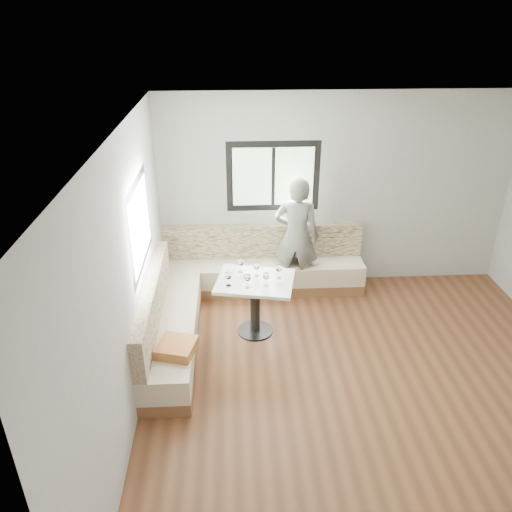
% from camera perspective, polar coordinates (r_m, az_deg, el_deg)
% --- Properties ---
extents(room, '(5.01, 5.01, 2.81)m').
position_cam_1_polar(room, '(5.05, 13.62, -2.05)').
color(room, brown).
rests_on(room, ground).
extents(banquette, '(2.90, 2.80, 0.95)m').
position_cam_1_polar(banquette, '(6.72, -3.44, -4.12)').
color(banquette, brown).
rests_on(banquette, ground).
extents(table, '(1.05, 0.89, 0.76)m').
position_cam_1_polar(table, '(6.22, -0.10, -4.29)').
color(table, black).
rests_on(table, ground).
extents(person, '(0.72, 0.57, 1.75)m').
position_cam_1_polar(person, '(7.02, 4.64, 2.23)').
color(person, slate).
rests_on(person, ground).
extents(olive_ramekin, '(0.11, 0.11, 0.04)m').
position_cam_1_polar(olive_ramekin, '(6.21, -1.09, -2.08)').
color(olive_ramekin, white).
rests_on(olive_ramekin, table).
extents(wine_glass_a, '(0.08, 0.08, 0.19)m').
position_cam_1_polar(wine_glass_a, '(5.95, -3.18, -2.31)').
color(wine_glass_a, white).
rests_on(wine_glass_a, table).
extents(wine_glass_b, '(0.08, 0.08, 0.19)m').
position_cam_1_polar(wine_glass_b, '(5.91, -0.98, -2.51)').
color(wine_glass_b, white).
rests_on(wine_glass_b, table).
extents(wine_glass_c, '(0.08, 0.08, 0.19)m').
position_cam_1_polar(wine_glass_c, '(5.94, 1.16, -2.34)').
color(wine_glass_c, white).
rests_on(wine_glass_c, table).
extents(wine_glass_d, '(0.08, 0.08, 0.19)m').
position_cam_1_polar(wine_glass_d, '(6.16, 0.09, -1.20)').
color(wine_glass_d, white).
rests_on(wine_glass_d, table).
extents(wine_glass_e, '(0.08, 0.08, 0.19)m').
position_cam_1_polar(wine_glass_e, '(6.11, 2.63, -1.45)').
color(wine_glass_e, white).
rests_on(wine_glass_e, table).
extents(wine_glass_f, '(0.08, 0.08, 0.19)m').
position_cam_1_polar(wine_glass_f, '(6.25, -1.77, -0.75)').
color(wine_glass_f, white).
rests_on(wine_glass_f, table).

